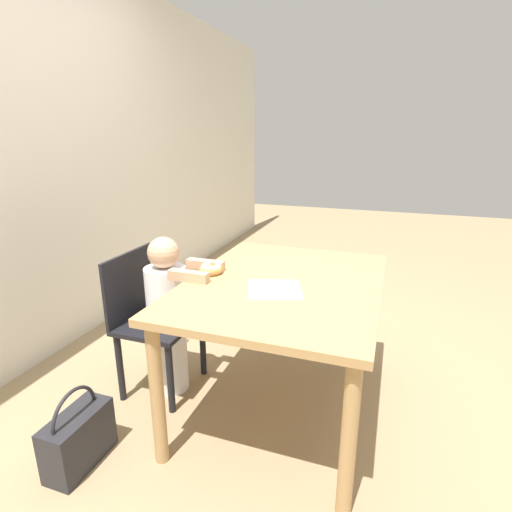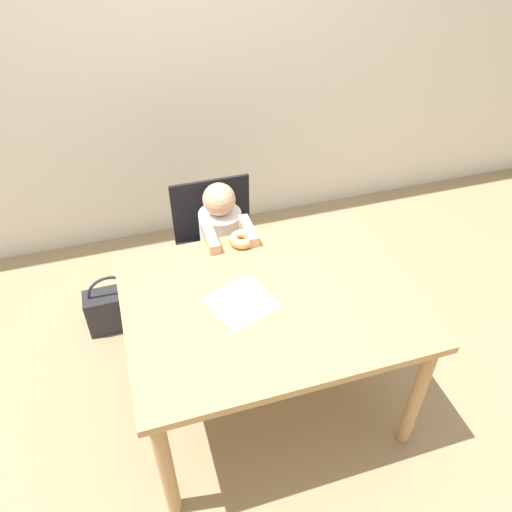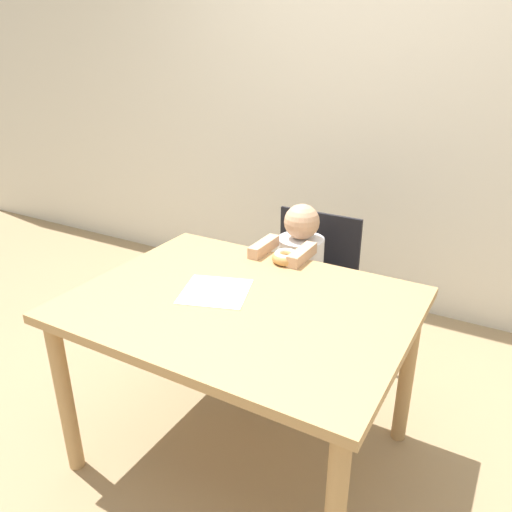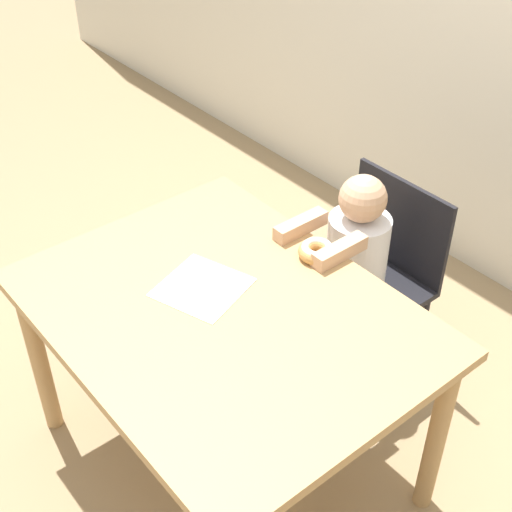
# 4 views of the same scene
# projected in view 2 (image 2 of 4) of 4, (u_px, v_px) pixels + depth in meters

# --- Properties ---
(ground_plane) EXTENTS (12.00, 12.00, 0.00)m
(ground_plane) POSITION_uv_depth(u_px,v_px,m) (267.00, 397.00, 2.52)
(ground_plane) COLOR #997F5B
(wall_back) EXTENTS (8.00, 0.05, 2.50)m
(wall_back) POSITION_uv_depth(u_px,v_px,m) (185.00, 46.00, 2.89)
(wall_back) COLOR silver
(wall_back) RESTS_ON ground_plane
(dining_table) EXTENTS (1.20, 0.92, 0.71)m
(dining_table) POSITION_uv_depth(u_px,v_px,m) (269.00, 312.00, 2.13)
(dining_table) COLOR tan
(dining_table) RESTS_ON ground_plane
(chair) EXTENTS (0.44, 0.37, 0.79)m
(chair) POSITION_uv_depth(u_px,v_px,m) (218.00, 248.00, 2.78)
(chair) COLOR black
(chair) RESTS_ON ground_plane
(child_figure) EXTENTS (0.24, 0.40, 0.89)m
(child_figure) POSITION_uv_depth(u_px,v_px,m) (222.00, 255.00, 2.68)
(child_figure) COLOR white
(child_figure) RESTS_ON ground_plane
(donut) EXTENTS (0.12, 0.12, 0.05)m
(donut) POSITION_uv_depth(u_px,v_px,m) (242.00, 239.00, 2.33)
(donut) COLOR tan
(donut) RESTS_ON dining_table
(napkin) EXTENTS (0.31, 0.31, 0.00)m
(napkin) POSITION_uv_depth(u_px,v_px,m) (241.00, 302.00, 2.05)
(napkin) COLOR white
(napkin) RESTS_ON dining_table
(handbag) EXTENTS (0.31, 0.14, 0.37)m
(handbag) POSITION_uv_depth(u_px,v_px,m) (115.00, 308.00, 2.82)
(handbag) COLOR #232328
(handbag) RESTS_ON ground_plane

